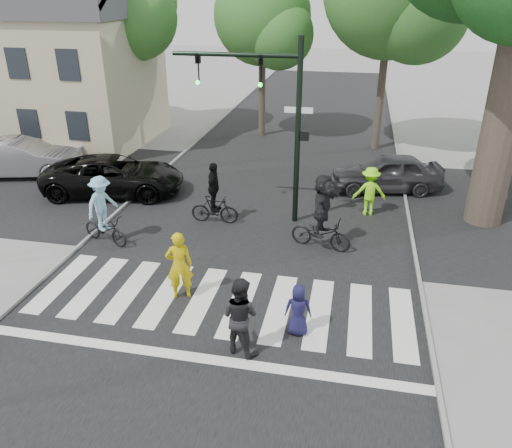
{
  "coord_description": "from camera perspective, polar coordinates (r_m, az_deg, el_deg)",
  "views": [
    {
      "loc": [
        3.01,
        -9.27,
        7.26
      ],
      "look_at": [
        0.5,
        3.0,
        1.3
      ],
      "focal_mm": 35.0,
      "sensor_mm": 36.0,
      "label": 1
    }
  ],
  "objects": [
    {
      "name": "car_silver",
      "position": [
        23.24,
        -25.22,
        6.85
      ],
      "size": [
        5.06,
        2.81,
        1.58
      ],
      "primitive_type": "imported",
      "rotation": [
        0.0,
        0.0,
        1.82
      ],
      "color": "gray",
      "rests_on": "ground"
    },
    {
      "name": "curb_right",
      "position": [
        16.12,
        17.56,
        -2.41
      ],
      "size": [
        0.1,
        70.0,
        0.1
      ],
      "primitive_type": "cube",
      "color": "gray",
      "rests_on": "ground"
    },
    {
      "name": "pedestrian_adult",
      "position": [
        10.83,
        -1.87,
        -10.44
      ],
      "size": [
        1.07,
        0.95,
        1.83
      ],
      "primitive_type": "imported",
      "rotation": [
        0.0,
        0.0,
        2.8
      ],
      "color": "black",
      "rests_on": "ground"
    },
    {
      "name": "cyclist_right",
      "position": [
        15.05,
        7.55,
        0.89
      ],
      "size": [
        1.97,
        1.83,
        2.38
      ],
      "color": "black",
      "rests_on": "ground"
    },
    {
      "name": "ground",
      "position": [
        12.15,
        -5.25,
        -11.36
      ],
      "size": [
        120.0,
        120.0,
        0.0
      ],
      "primitive_type": "plane",
      "color": "gray",
      "rests_on": "ground"
    },
    {
      "name": "traffic_signal",
      "position": [
        16.05,
        1.83,
        13.36
      ],
      "size": [
        4.45,
        0.29,
        6.0
      ],
      "color": "black",
      "rests_on": "ground"
    },
    {
      "name": "crosswalk",
      "position": [
        12.66,
        -4.4,
        -9.58
      ],
      "size": [
        10.0,
        3.85,
        0.01
      ],
      "color": "silver",
      "rests_on": "ground"
    },
    {
      "name": "curb_left",
      "position": [
        17.91,
        -16.34,
        0.61
      ],
      "size": [
        0.1,
        70.0,
        0.1
      ],
      "primitive_type": "cube",
      "color": "gray",
      "rests_on": "ground"
    },
    {
      "name": "road_stem",
      "position": [
        16.29,
        -0.31,
        -1.0
      ],
      "size": [
        10.0,
        70.0,
        0.01
      ],
      "primitive_type": "cube",
      "color": "black",
      "rests_on": "ground"
    },
    {
      "name": "pedestrian_woman",
      "position": [
        12.74,
        -8.76,
        -4.7
      ],
      "size": [
        0.79,
        0.65,
        1.85
      ],
      "primitive_type": "imported",
      "rotation": [
        0.0,
        0.0,
        3.51
      ],
      "color": "#BFA709",
      "rests_on": "ground"
    },
    {
      "name": "bg_tree_2",
      "position": [
        26.36,
        1.22,
        22.23
      ],
      "size": [
        5.04,
        4.8,
        8.4
      ],
      "color": "brown",
      "rests_on": "ground"
    },
    {
      "name": "cyclist_mid",
      "position": [
        16.72,
        -4.8,
        2.89
      ],
      "size": [
        1.63,
        0.99,
        2.11
      ],
      "color": "black",
      "rests_on": "ground"
    },
    {
      "name": "bystander_hivis",
      "position": [
        17.73,
        12.87,
        3.66
      ],
      "size": [
        1.19,
        0.77,
        1.74
      ],
      "primitive_type": "imported",
      "rotation": [
        0.0,
        0.0,
        3.26
      ],
      "color": "#91FF16",
      "rests_on": "ground"
    },
    {
      "name": "car_suv",
      "position": [
        19.95,
        -15.93,
        5.35
      ],
      "size": [
        5.61,
        3.33,
        1.46
      ],
      "primitive_type": "imported",
      "rotation": [
        0.0,
        0.0,
        1.75
      ],
      "color": "black",
      "rests_on": "ground"
    },
    {
      "name": "bg_tree_0",
      "position": [
        30.34,
        -23.67,
        21.42
      ],
      "size": [
        5.46,
        5.2,
        8.97
      ],
      "color": "brown",
      "rests_on": "ground"
    },
    {
      "name": "bg_tree_1",
      "position": [
        27.39,
        -15.03,
        23.41
      ],
      "size": [
        6.09,
        5.8,
        9.8
      ],
      "color": "brown",
      "rests_on": "ground"
    },
    {
      "name": "house",
      "position": [
        27.62,
        -21.15,
        16.65
      ],
      "size": [
        8.4,
        8.1,
        8.82
      ],
      "color": "#C3BC96",
      "rests_on": "ground"
    },
    {
      "name": "pedestrian_child",
      "position": [
        11.51,
        4.84,
        -9.76
      ],
      "size": [
        0.65,
        0.45,
        1.28
      ],
      "primitive_type": "imported",
      "rotation": [
        0.0,
        0.0,
        3.21
      ],
      "color": "#18163E",
      "rests_on": "ground"
    },
    {
      "name": "road_cross",
      "position": [
        18.97,
        1.55,
        2.96
      ],
      "size": [
        70.0,
        10.0,
        0.01
      ],
      "primitive_type": "cube",
      "color": "black",
      "rests_on": "ground"
    },
    {
      "name": "cyclist_left",
      "position": [
        15.99,
        -17.05,
        1.02
      ],
      "size": [
        1.83,
        1.27,
        2.19
      ],
      "color": "black",
      "rests_on": "ground"
    },
    {
      "name": "car_grey",
      "position": [
        20.15,
        14.66,
        5.7
      ],
      "size": [
        4.54,
        2.56,
        1.46
      ],
      "primitive_type": "imported",
      "rotation": [
        0.0,
        0.0,
        -1.36
      ],
      "color": "#353338",
      "rests_on": "ground"
    }
  ]
}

